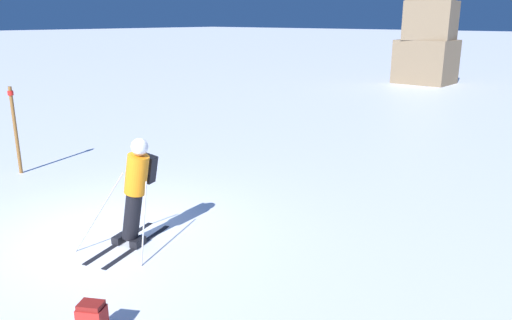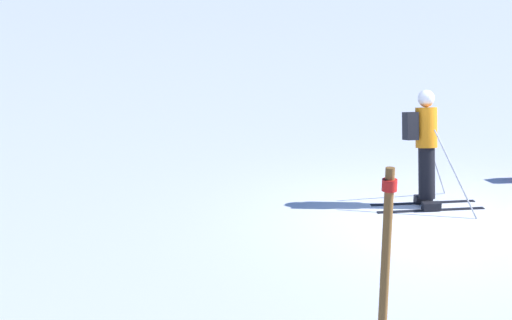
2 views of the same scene
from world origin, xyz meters
name	(u,v)px [view 1 (image 1 of 2)]	position (x,y,z in m)	size (l,w,h in m)	color
ground_plane	(107,234)	(0.00, 0.00, 0.00)	(300.00, 300.00, 0.00)	white
skier	(136,186)	(0.83, 0.09, 1.03)	(1.26, 1.79, 1.85)	black
rock_pillar	(429,31)	(-4.23, 23.63, 2.90)	(2.97, 2.61, 6.91)	#7A664C
trail_marker	(15,127)	(-4.63, 0.66, 1.14)	(0.13, 0.13, 2.08)	brown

